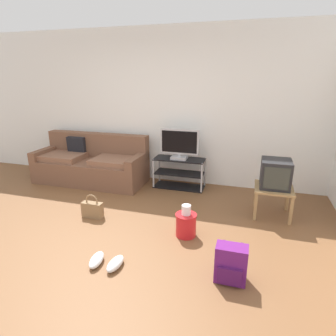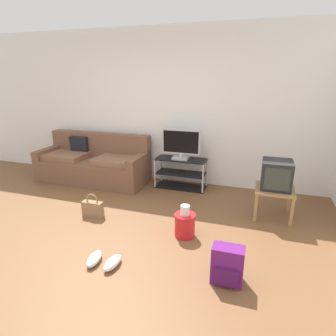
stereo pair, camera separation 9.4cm
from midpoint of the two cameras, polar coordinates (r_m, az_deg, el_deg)
ground_plane at (r=3.56m, az=-15.14°, el=-14.75°), size 9.00×9.80×0.02m
wall_back at (r=5.25m, az=-1.56°, el=12.11°), size 9.00×0.10×2.70m
couch at (r=5.48m, az=-14.18°, el=0.86°), size 2.02×0.82×0.86m
tv_stand at (r=4.99m, az=3.15°, el=-1.03°), size 0.88×0.37×0.53m
flat_tv at (r=4.82m, az=3.18°, el=4.73°), size 0.67×0.22×0.52m
side_table at (r=4.19m, az=21.21°, el=-4.66°), size 0.51×0.51×0.42m
crt_tv at (r=4.12m, az=21.60°, el=-1.24°), size 0.39×0.41×0.38m
backpack at (r=2.89m, az=12.84°, el=-18.51°), size 0.30×0.25×0.37m
handbag at (r=4.12m, az=-14.27°, el=-7.87°), size 0.29×0.11×0.34m
cleaning_bucket at (r=3.53m, az=4.17°, el=-11.03°), size 0.26×0.26×0.41m
sneakers_pair at (r=3.17m, az=-12.01°, el=-17.79°), size 0.37×0.30×0.09m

